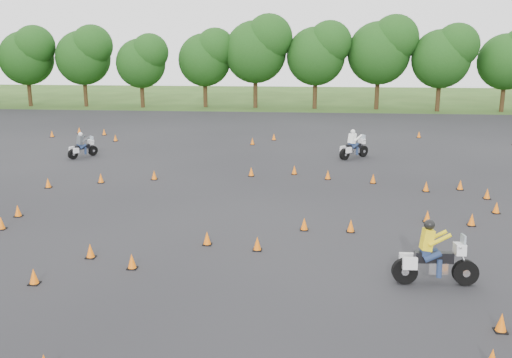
% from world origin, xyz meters
% --- Properties ---
extents(ground, '(140.00, 140.00, 0.00)m').
position_xyz_m(ground, '(0.00, 0.00, 0.00)').
color(ground, '#2D5119').
rests_on(ground, ground).
extents(asphalt_pad, '(62.00, 62.00, 0.00)m').
position_xyz_m(asphalt_pad, '(0.00, 6.00, 0.01)').
color(asphalt_pad, black).
rests_on(asphalt_pad, ground).
extents(treeline, '(87.36, 32.57, 10.08)m').
position_xyz_m(treeline, '(0.96, 34.23, 4.53)').
color(treeline, '#173E11').
rests_on(treeline, ground).
extents(traffic_cones, '(36.66, 32.97, 0.45)m').
position_xyz_m(traffic_cones, '(0.26, 4.97, 0.23)').
color(traffic_cones, orange).
rests_on(traffic_cones, asphalt_pad).
extents(rider_grey, '(1.61, 2.04, 1.56)m').
position_xyz_m(rider_grey, '(-11.30, 13.49, 0.79)').
color(rider_grey, '#414448').
rests_on(rider_grey, ground).
extents(rider_yellow, '(2.45, 0.82, 1.88)m').
position_xyz_m(rider_yellow, '(5.81, -3.40, 0.94)').
color(rider_yellow, yellow).
rests_on(rider_yellow, ground).
extents(rider_white, '(2.14, 2.05, 1.75)m').
position_xyz_m(rider_white, '(4.85, 14.71, 0.88)').
color(rider_white, white).
rests_on(rider_white, ground).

